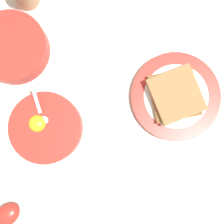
% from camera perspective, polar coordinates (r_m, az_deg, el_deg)
% --- Properties ---
extents(ground_plane, '(3.00, 3.00, 0.00)m').
position_cam_1_polar(ground_plane, '(0.71, -2.67, 4.24)').
color(ground_plane, beige).
extents(egg_bowl, '(0.15, 0.16, 0.08)m').
position_cam_1_polar(egg_bowl, '(0.68, -11.92, -2.85)').
color(egg_bowl, red).
rests_on(egg_bowl, ground_plane).
extents(toast_plate, '(0.20, 0.20, 0.02)m').
position_cam_1_polar(toast_plate, '(0.71, 11.50, 2.76)').
color(toast_plate, red).
rests_on(toast_plate, ground_plane).
extents(toast_sandwich, '(0.12, 0.13, 0.03)m').
position_cam_1_polar(toast_sandwich, '(0.68, 11.48, 3.02)').
color(toast_sandwich, brown).
rests_on(toast_sandwich, toast_plate).
extents(soup_spoon, '(0.16, 0.11, 0.03)m').
position_cam_1_polar(soup_spoon, '(0.75, -19.65, -18.11)').
color(soup_spoon, red).
rests_on(soup_spoon, ground_plane).
extents(congee_bowl, '(0.16, 0.16, 0.05)m').
position_cam_1_polar(congee_bowl, '(0.73, -17.78, 11.12)').
color(congee_bowl, red).
rests_on(congee_bowl, ground_plane).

